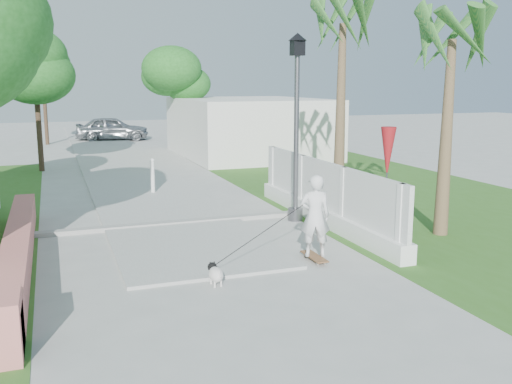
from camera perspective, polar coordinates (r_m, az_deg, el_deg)
name	(u,v)px	position (r m, az deg, el deg)	size (l,w,h in m)	color
ground	(263,326)	(8.11, 0.69, -13.22)	(90.00, 90.00, 0.00)	#B7B7B2
path_strip	(112,155)	(27.25, -14.23, 3.64)	(3.20, 36.00, 0.06)	#B7B7B2
curb	(174,223)	(13.59, -8.22, -3.12)	(6.50, 0.25, 0.10)	#999993
grass_right	(384,191)	(18.05, 12.70, 0.06)	(8.00, 20.00, 0.01)	#366620
pink_wall	(17,256)	(10.93, -22.81, -5.93)	(0.45, 8.20, 0.80)	#CC686B
lattice_fence	(323,201)	(13.64, 6.73, -0.90)	(0.35, 7.00, 1.50)	white
building_right	(248,127)	(26.45, -0.79, 6.52)	(6.00, 8.00, 2.60)	silver
street_lamp	(296,121)	(13.62, 4.07, 7.13)	(0.44, 0.44, 4.44)	#59595E
bollard	(153,175)	(17.38, -10.30, 1.68)	(0.14, 0.14, 1.09)	white
patio_umbrella	(388,153)	(13.71, 13.03, 3.80)	(0.36, 0.36, 2.30)	#59595E
tree_path_left	(35,69)	(22.92, -21.21, 11.44)	(3.40, 3.40, 5.23)	#4C3826
tree_path_right	(178,79)	(27.53, -7.76, 11.17)	(3.00, 3.00, 4.79)	#4C3826
tree_path_far	(43,73)	(32.92, -20.53, 11.10)	(3.20, 3.20, 5.17)	#4C3826
palm_far	(343,36)	(15.28, 8.65, 15.17)	(1.80, 1.80, 5.30)	brown
palm_near	(452,51)	(12.92, 18.97, 13.16)	(1.80, 1.80, 4.70)	brown
skateboarder	(277,229)	(10.25, 2.10, -3.71)	(2.43, 0.87, 1.65)	brown
dog	(215,273)	(9.58, -4.09, -8.11)	(0.26, 0.53, 0.36)	silver
parked_car	(112,128)	(34.27, -14.18, 6.18)	(1.65, 4.09, 1.39)	#ADB0B5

